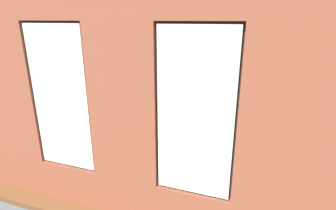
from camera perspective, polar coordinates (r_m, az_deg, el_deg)
ground_plane at (r=6.53m, az=2.32°, el=-8.73°), size 6.27×5.95×0.10m
brick_wall_with_windows at (r=3.66m, az=-9.67°, el=-2.55°), size 5.67×0.30×3.33m
white_wall_right at (r=7.11m, az=-20.13°, el=7.04°), size 0.10×4.95×3.33m
couch_by_window at (r=4.74m, az=-4.38°, el=-14.77°), size 1.81×0.87×0.80m
couch_left at (r=6.22m, az=21.91°, el=-7.66°), size 0.92×1.74×0.80m
coffee_table at (r=6.59m, az=-1.01°, el=-4.28°), size 1.26×0.81×0.44m
cup_ceramic at (r=6.58m, az=-4.46°, el=-3.40°), size 0.08×0.08×0.09m
remote_black at (r=6.57m, az=-1.01°, el=-3.74°), size 0.17×0.05×0.02m
remote_silver at (r=6.71m, az=-1.96°, el=-3.27°), size 0.12×0.18×0.02m
media_console at (r=7.87m, az=-13.92°, el=-1.71°), size 0.93×0.42×0.59m
tv_flatscreen at (r=7.68m, az=-14.27°, el=2.84°), size 1.02×0.20×0.70m
papasan_chair at (r=8.15m, az=-1.42°, el=0.63°), size 1.10×1.10×0.69m
potted_plant_corner_near_left at (r=7.93m, az=22.86°, el=-0.84°), size 0.47×0.47×0.82m
potted_plant_foreground_right at (r=8.71m, az=-7.60°, el=3.83°), size 0.70×0.70×1.40m
potted_plant_by_left_couch at (r=7.40m, az=18.67°, el=-2.69°), size 0.30×0.30×0.54m
potted_plant_between_couches at (r=4.27m, az=13.08°, el=-12.45°), size 0.70×0.83×1.28m
potted_plant_near_tv at (r=6.76m, az=-14.42°, el=-2.33°), size 0.64×0.64×0.88m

